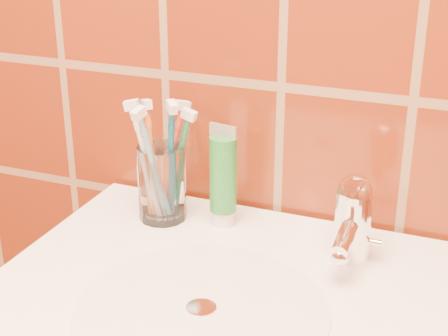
% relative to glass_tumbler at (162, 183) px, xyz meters
% --- Properties ---
extents(glass_tumbler, '(0.08, 0.08, 0.11)m').
position_rel_glass_tumbler_xyz_m(glass_tumbler, '(0.00, 0.00, 0.00)').
color(glass_tumbler, white).
rests_on(glass_tumbler, pedestal_sink).
extents(toothpaste_tube, '(0.04, 0.04, 0.15)m').
position_rel_glass_tumbler_xyz_m(toothpaste_tube, '(0.09, 0.02, 0.02)').
color(toothpaste_tube, white).
rests_on(toothpaste_tube, pedestal_sink).
extents(faucet, '(0.05, 0.11, 0.12)m').
position_rel_glass_tumbler_xyz_m(faucet, '(0.28, -0.02, 0.01)').
color(faucet, white).
rests_on(faucet, pedestal_sink).
extents(toothbrush_0, '(0.08, 0.07, 0.19)m').
position_rel_glass_tumbler_xyz_m(toothbrush_0, '(-0.02, -0.01, 0.03)').
color(toothbrush_0, white).
rests_on(toothbrush_0, glass_tumbler).
extents(toothbrush_1, '(0.10, 0.10, 0.20)m').
position_rel_glass_tumbler_xyz_m(toothbrush_1, '(0.02, -0.01, 0.04)').
color(toothbrush_1, '#0D5672').
rests_on(toothbrush_1, glass_tumbler).
extents(toothbrush_2, '(0.09, 0.09, 0.19)m').
position_rel_glass_tumbler_xyz_m(toothbrush_2, '(-0.02, 0.00, 0.03)').
color(toothbrush_2, orange).
rests_on(toothbrush_2, glass_tumbler).
extents(toothbrush_3, '(0.10, 0.11, 0.19)m').
position_rel_glass_tumbler_xyz_m(toothbrush_3, '(0.00, 0.02, 0.03)').
color(toothbrush_3, '#AC3625').
rests_on(toothbrush_3, glass_tumbler).
extents(toothbrush_4, '(0.08, 0.07, 0.18)m').
position_rel_glass_tumbler_xyz_m(toothbrush_4, '(0.02, 0.01, 0.03)').
color(toothbrush_4, '#207B47').
rests_on(toothbrush_4, glass_tumbler).
extents(toothbrush_5, '(0.07, 0.13, 0.21)m').
position_rel_glass_tumbler_xyz_m(toothbrush_5, '(0.00, -0.03, 0.04)').
color(toothbrush_5, '#6FA9C6').
rests_on(toothbrush_5, glass_tumbler).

